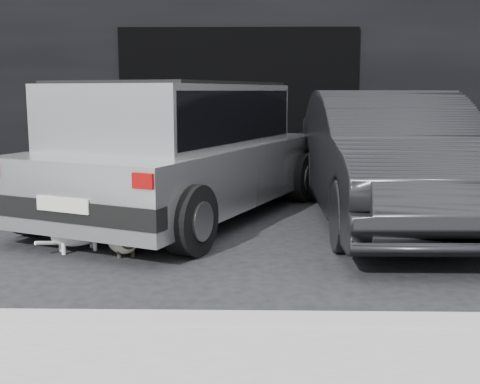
{
  "coord_description": "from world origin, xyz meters",
  "views": [
    {
      "loc": [
        1.25,
        -6.28,
        1.56
      ],
      "look_at": [
        1.13,
        -0.78,
        0.63
      ],
      "focal_mm": 45.0,
      "sensor_mm": 36.0,
      "label": 1
    }
  ],
  "objects_px": {
    "cat_siamese": "(123,242)",
    "silver_hatchback": "(181,145)",
    "second_car": "(389,157)",
    "cat_white": "(81,233)"
  },
  "relations": [
    {
      "from": "cat_siamese",
      "to": "silver_hatchback",
      "type": "bearing_deg",
      "value": -127.58
    },
    {
      "from": "silver_hatchback",
      "to": "second_car",
      "type": "distance_m",
      "value": 2.5
    },
    {
      "from": "silver_hatchback",
      "to": "second_car",
      "type": "xyz_separation_m",
      "value": [
        2.49,
        -0.24,
        -0.13
      ]
    },
    {
      "from": "silver_hatchback",
      "to": "cat_siamese",
      "type": "height_order",
      "value": "silver_hatchback"
    },
    {
      "from": "silver_hatchback",
      "to": "cat_white",
      "type": "xyz_separation_m",
      "value": [
        -0.8,
        -1.6,
        -0.73
      ]
    },
    {
      "from": "silver_hatchback",
      "to": "second_car",
      "type": "bearing_deg",
      "value": 18.06
    },
    {
      "from": "silver_hatchback",
      "to": "cat_white",
      "type": "height_order",
      "value": "silver_hatchback"
    },
    {
      "from": "cat_siamese",
      "to": "cat_white",
      "type": "xyz_separation_m",
      "value": [
        -0.44,
        0.14,
        0.05
      ]
    },
    {
      "from": "cat_white",
      "to": "cat_siamese",
      "type": "bearing_deg",
      "value": 43.25
    },
    {
      "from": "second_car",
      "to": "cat_siamese",
      "type": "xyz_separation_m",
      "value": [
        -2.85,
        -1.5,
        -0.66
      ]
    }
  ]
}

